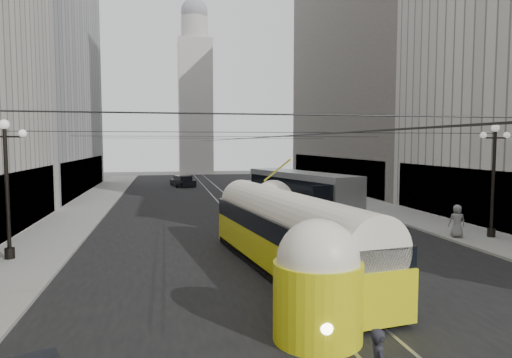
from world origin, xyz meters
name	(u,v)px	position (x,y,z in m)	size (l,w,h in m)	color
road	(234,209)	(0.00, 32.50, 0.00)	(20.00, 85.00, 0.02)	black
sidewalk_left	(88,207)	(-12.00, 36.00, 0.07)	(4.00, 72.00, 0.15)	gray
sidewalk_right	(353,200)	(12.00, 36.00, 0.07)	(4.00, 72.00, 0.15)	gray
rail_left	(225,210)	(-0.75, 32.50, 0.00)	(0.12, 85.00, 0.04)	gray
rail_right	(243,209)	(0.75, 32.50, 0.00)	(0.12, 85.00, 0.04)	gray
building_left_far	(23,59)	(-19.99, 48.00, 14.31)	(12.60, 28.60, 28.60)	#999999
building_right_far	(377,54)	(20.00, 48.00, 16.31)	(12.60, 32.60, 32.60)	#514C47
distant_tower	(195,91)	(0.00, 80.00, 14.97)	(6.00, 6.00, 31.36)	#B2AFA8
lamppost_left_mid	(7,181)	(-12.60, 18.00, 3.74)	(1.86, 0.44, 6.37)	black
lamppost_right_mid	(494,174)	(12.60, 18.00, 3.74)	(1.86, 0.44, 6.37)	black
catenary	(237,138)	(0.12, 31.49, 5.88)	(25.00, 72.00, 0.23)	black
streetcar	(288,233)	(-0.50, 13.80, 1.68)	(4.34, 15.62, 3.44)	#CDCA11
city_bus	(301,190)	(4.95, 30.00, 1.75)	(5.93, 13.00, 3.19)	#AEB2B4
sedan_white_far	(247,189)	(2.91, 42.75, 0.66)	(2.93, 4.92, 1.45)	white
sedan_dark_far	(183,182)	(-3.38, 53.47, 0.63)	(3.17, 4.73, 1.38)	black
pedestrian_sidewalk_right	(457,221)	(10.59, 18.26, 1.08)	(0.91, 0.56, 1.86)	slate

